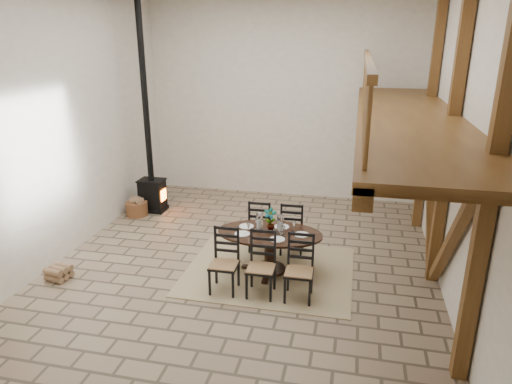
% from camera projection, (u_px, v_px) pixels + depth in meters
% --- Properties ---
extents(ground, '(8.00, 8.00, 0.00)m').
position_uv_depth(ground, '(246.00, 259.00, 8.82)').
color(ground, gray).
rests_on(ground, ground).
extents(room_shell, '(7.02, 8.02, 5.01)m').
position_uv_depth(room_shell, '(314.00, 104.00, 7.59)').
color(room_shell, white).
rests_on(room_shell, ground).
extents(rug, '(3.00, 2.50, 0.02)m').
position_uv_depth(rug, '(269.00, 271.00, 8.37)').
color(rug, tan).
rests_on(rug, ground).
extents(dining_table, '(1.91, 2.13, 1.22)m').
position_uv_depth(dining_table, '(268.00, 253.00, 8.13)').
color(dining_table, black).
rests_on(dining_table, ground).
extents(wood_stove, '(0.63, 0.49, 5.00)m').
position_uv_depth(wood_stove, '(150.00, 166.00, 10.92)').
color(wood_stove, black).
rests_on(wood_stove, ground).
extents(log_basket, '(0.51, 0.51, 0.42)m').
position_uv_depth(log_basket, '(137.00, 208.00, 10.94)').
color(log_basket, brown).
rests_on(log_basket, ground).
extents(log_stack, '(0.42, 0.43, 0.25)m').
position_uv_depth(log_stack, '(59.00, 273.00, 8.07)').
color(log_stack, '#A37B5B').
rests_on(log_stack, ground).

